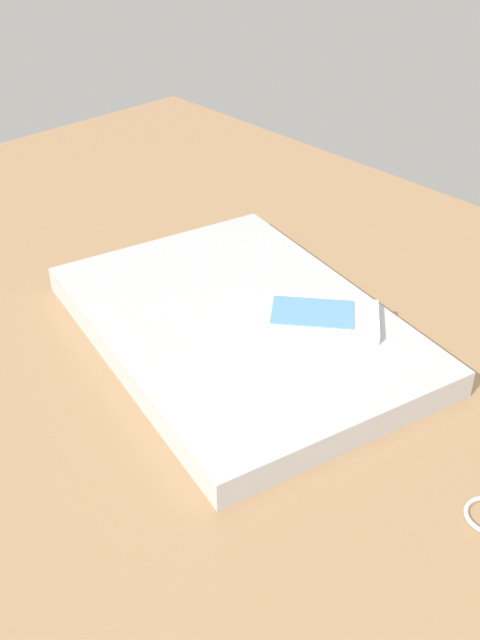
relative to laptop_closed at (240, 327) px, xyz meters
The scene contains 3 objects.
desk_surface 2.97cm from the laptop_closed, 120.23° to the left, with size 120.00×80.00×3.00cm, color #9E7751.
laptop_closed is the anchor object (origin of this frame).
cell_phone_on_laptop 6.80cm from the laptop_closed, 37.76° to the left, with size 12.75×11.97×1.09cm.
Camera 1 is at (42.12, -39.88, 43.45)cm, focal length 42.23 mm.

